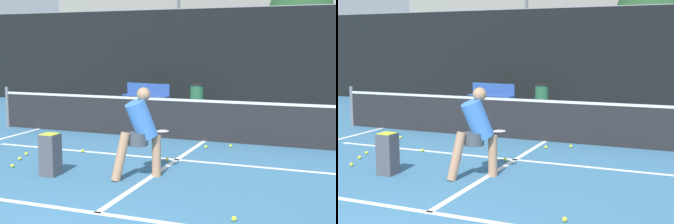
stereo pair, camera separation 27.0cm
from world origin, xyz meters
TOP-DOWN VIEW (x-y plane):
  - court_baseline_near at (0.00, 1.66)m, footprint 11.00×0.10m
  - court_service_line at (0.00, 4.74)m, footprint 8.25×0.10m
  - court_center_mark at (0.00, 4.15)m, footprint 0.10×4.99m
  - net at (0.00, 6.65)m, footprint 11.09×0.09m
  - fence_back at (0.00, 12.52)m, footprint 24.00×0.06m
  - player_practicing at (-0.13, 3.37)m, footprint 0.82×1.15m
  - tennis_ball_scattered_1 at (-0.13, 4.58)m, footprint 0.07×0.07m
  - tennis_ball_scattered_2 at (-2.55, 3.16)m, footprint 0.07×0.07m
  - tennis_ball_scattered_4 at (-2.91, 4.02)m, footprint 0.07×0.07m
  - tennis_ball_scattered_5 at (-2.78, 3.65)m, footprint 0.07×0.07m
  - tennis_ball_scattered_6 at (0.24, 5.91)m, footprint 0.07×0.07m
  - tennis_ball_scattered_7 at (1.73, 2.02)m, footprint 0.07×0.07m
  - tennis_ball_scattered_8 at (0.71, 6.19)m, footprint 0.07×0.07m
  - tennis_ball_scattered_9 at (-3.23, 5.63)m, footprint 0.07×0.07m
  - tennis_ball_scattered_10 at (-2.01, 4.65)m, footprint 0.07×0.07m
  - ball_hopper at (-1.61, 2.98)m, footprint 0.28×0.28m
  - courtside_bench at (-3.52, 11.46)m, footprint 1.75×0.61m
  - trash_bin at (-1.74, 11.64)m, footprint 0.48×0.48m
  - parked_car at (-3.86, 15.43)m, footprint 1.62×4.23m
  - building_far at (0.00, 29.25)m, footprint 36.00×2.40m

SIDE VIEW (x-z plane):
  - court_baseline_near at x=0.00m, z-range 0.00..0.01m
  - court_service_line at x=0.00m, z-range 0.00..0.01m
  - court_center_mark at x=0.00m, z-range 0.00..0.01m
  - tennis_ball_scattered_1 at x=-0.13m, z-range 0.00..0.07m
  - tennis_ball_scattered_2 at x=-2.55m, z-range 0.00..0.07m
  - tennis_ball_scattered_4 at x=-2.91m, z-range 0.00..0.07m
  - tennis_ball_scattered_5 at x=-2.78m, z-range 0.00..0.07m
  - tennis_ball_scattered_6 at x=0.24m, z-range 0.00..0.07m
  - tennis_ball_scattered_7 at x=1.73m, z-range 0.00..0.07m
  - tennis_ball_scattered_8 at x=0.71m, z-range 0.00..0.07m
  - tennis_ball_scattered_9 at x=-3.23m, z-range 0.00..0.07m
  - tennis_ball_scattered_10 at x=-2.01m, z-range 0.00..0.07m
  - ball_hopper at x=-1.61m, z-range 0.02..0.73m
  - trash_bin at x=-1.74m, z-range 0.00..0.87m
  - courtside_bench at x=-3.52m, z-range 0.04..0.90m
  - net at x=0.00m, z-range -0.02..1.05m
  - parked_car at x=-3.86m, z-range -0.12..1.40m
  - player_practicing at x=-0.13m, z-range 0.05..1.55m
  - fence_back at x=0.00m, z-range -0.01..3.47m
  - building_far at x=0.00m, z-range 0.00..6.37m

